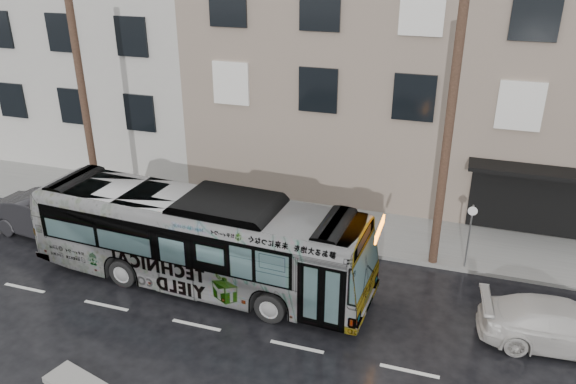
# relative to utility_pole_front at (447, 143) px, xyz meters

# --- Properties ---
(ground) EXTENTS (120.00, 120.00, 0.00)m
(ground) POSITION_rel_utility_pole_front_xyz_m (-6.50, -3.30, -4.65)
(ground) COLOR black
(ground) RESTS_ON ground
(sidewalk) EXTENTS (90.00, 3.60, 0.15)m
(sidewalk) POSITION_rel_utility_pole_front_xyz_m (-6.50, 1.60, -4.58)
(sidewalk) COLOR gray
(sidewalk) RESTS_ON ground
(building_taupe) EXTENTS (20.00, 12.00, 11.00)m
(building_taupe) POSITION_rel_utility_pole_front_xyz_m (-1.50, 9.40, 0.85)
(building_taupe) COLOR gray
(building_taupe) RESTS_ON ground
(utility_pole_front) EXTENTS (0.30, 0.30, 9.00)m
(utility_pole_front) POSITION_rel_utility_pole_front_xyz_m (0.00, 0.00, 0.00)
(utility_pole_front) COLOR #503628
(utility_pole_front) RESTS_ON sidewalk
(utility_pole_rear) EXTENTS (0.30, 0.30, 9.00)m
(utility_pole_rear) POSITION_rel_utility_pole_front_xyz_m (-14.00, 0.00, 0.00)
(utility_pole_rear) COLOR #503628
(utility_pole_rear) RESTS_ON sidewalk
(sign_post) EXTENTS (0.06, 0.06, 2.40)m
(sign_post) POSITION_rel_utility_pole_front_xyz_m (1.10, 0.00, -3.30)
(sign_post) COLOR slate
(sign_post) RESTS_ON sidewalk
(bus) EXTENTS (11.85, 3.39, 3.26)m
(bus) POSITION_rel_utility_pole_front_xyz_m (-7.45, -3.53, -3.02)
(bus) COLOR #B2B2B2
(bus) RESTS_ON ground
(white_sedan) EXTENTS (4.76, 2.31, 1.33)m
(white_sedan) POSITION_rel_utility_pole_front_xyz_m (3.85, -3.33, -3.98)
(white_sedan) COLOR beige
(white_sedan) RESTS_ON ground
(dark_sedan) EXTENTS (5.03, 2.15, 1.61)m
(dark_sedan) POSITION_rel_utility_pole_front_xyz_m (-14.59, -2.39, -3.84)
(dark_sedan) COLOR black
(dark_sedan) RESTS_ON ground
(slush_pile) EXTENTS (1.94, 1.23, 0.18)m
(slush_pile) POSITION_rel_utility_pole_front_xyz_m (-8.29, -9.11, -4.56)
(slush_pile) COLOR #A9A6A1
(slush_pile) RESTS_ON ground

